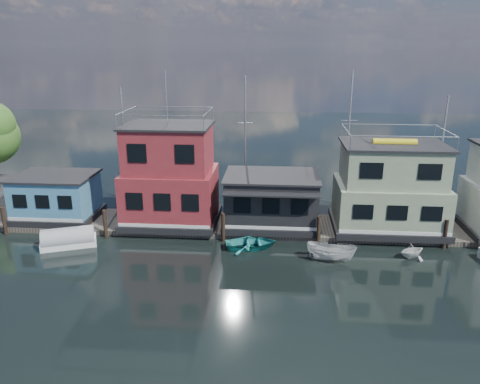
# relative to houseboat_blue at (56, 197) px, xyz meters

# --- Properties ---
(ground) EXTENTS (160.00, 160.00, 0.00)m
(ground) POSITION_rel_houseboat_blue_xyz_m (18.00, -12.00, -2.21)
(ground) COLOR black
(ground) RESTS_ON ground
(dock) EXTENTS (48.00, 5.00, 0.40)m
(dock) POSITION_rel_houseboat_blue_xyz_m (18.00, 0.00, -2.01)
(dock) COLOR #595147
(dock) RESTS_ON ground
(houseboat_blue) EXTENTS (6.40, 4.90, 3.66)m
(houseboat_blue) POSITION_rel_houseboat_blue_xyz_m (0.00, 0.00, 0.00)
(houseboat_blue) COLOR black
(houseboat_blue) RESTS_ON dock
(houseboat_red) EXTENTS (7.40, 5.90, 11.86)m
(houseboat_red) POSITION_rel_houseboat_blue_xyz_m (9.50, 0.00, 1.90)
(houseboat_red) COLOR black
(houseboat_red) RESTS_ON dock
(houseboat_dark) EXTENTS (7.40, 6.10, 4.06)m
(houseboat_dark) POSITION_rel_houseboat_blue_xyz_m (17.50, -0.02, 0.21)
(houseboat_dark) COLOR black
(houseboat_dark) RESTS_ON dock
(houseboat_green) EXTENTS (8.40, 5.90, 7.03)m
(houseboat_green) POSITION_rel_houseboat_blue_xyz_m (26.50, 0.00, 1.34)
(houseboat_green) COLOR black
(houseboat_green) RESTS_ON dock
(pilings) EXTENTS (42.28, 0.28, 2.20)m
(pilings) POSITION_rel_houseboat_blue_xyz_m (17.67, -2.80, -1.11)
(pilings) COLOR #2D2116
(pilings) RESTS_ON ground
(background_masts) EXTENTS (36.40, 0.16, 12.00)m
(background_masts) POSITION_rel_houseboat_blue_xyz_m (22.76, 6.00, 3.35)
(background_masts) COLOR silver
(background_masts) RESTS_ON ground
(tarp_runabout) EXTENTS (4.08, 2.77, 1.55)m
(tarp_runabout) POSITION_rel_houseboat_blue_xyz_m (2.90, -4.67, -1.63)
(tarp_runabout) COLOR white
(tarp_runabout) RESTS_ON ground
(motorboat) EXTENTS (3.61, 2.11, 1.31)m
(motorboat) POSITION_rel_houseboat_blue_xyz_m (21.66, -5.55, -1.55)
(motorboat) COLOR silver
(motorboat) RESTS_ON ground
(dinghy_white) EXTENTS (2.59, 2.48, 1.06)m
(dinghy_white) POSITION_rel_houseboat_blue_xyz_m (27.29, -4.52, -1.68)
(dinghy_white) COLOR silver
(dinghy_white) RESTS_ON ground
(dinghy_teal) EXTENTS (4.20, 3.37, 0.77)m
(dinghy_teal) POSITION_rel_houseboat_blue_xyz_m (16.14, -3.89, -1.82)
(dinghy_teal) COLOR teal
(dinghy_teal) RESTS_ON ground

